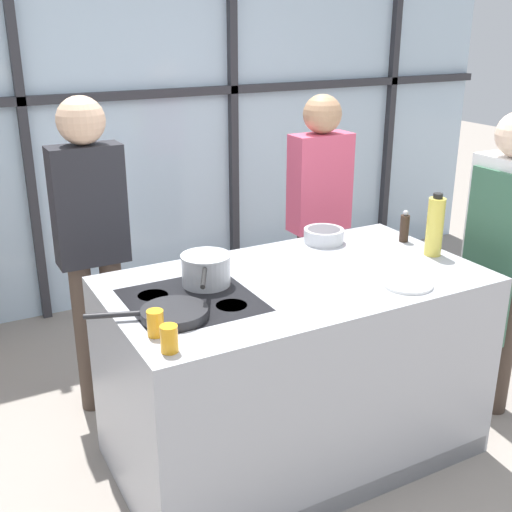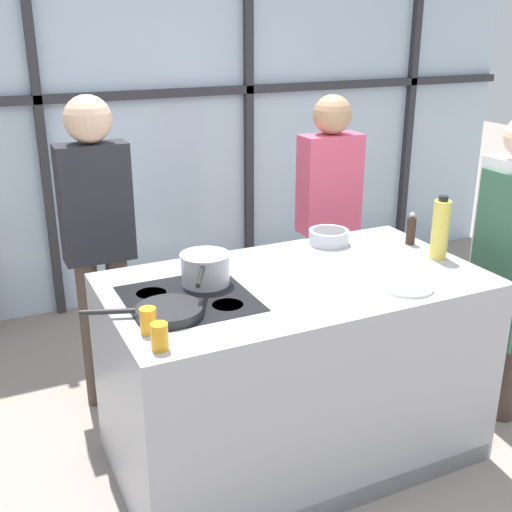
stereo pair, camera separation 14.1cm
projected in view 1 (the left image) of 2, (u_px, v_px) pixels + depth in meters
The scene contains 14 objects.
ground_plane at pixel (292, 450), 3.23m from camera, with size 18.00×18.00×0.00m, color gray.
back_window_wall at pixel (134, 114), 4.58m from camera, with size 6.40×0.10×2.80m.
demo_island at pixel (294, 369), 3.07m from camera, with size 1.71×0.94×0.94m.
chef at pixel (502, 246), 3.32m from camera, with size 0.23×0.39×1.63m.
spectator_far_left at pixel (91, 234), 3.29m from camera, with size 0.36×0.24×1.70m.
spectator_center_left at pixel (319, 208), 3.93m from camera, with size 0.37×0.23×1.63m.
frying_pan at pixel (172, 313), 2.51m from camera, with size 0.46×0.27×0.04m.
saucepan at pixel (206, 269), 2.81m from camera, with size 0.25×0.38×0.14m.
white_plate at pixel (407, 284), 2.82m from camera, with size 0.22×0.22×0.01m, color white.
mixing_bowl at pixel (324, 235), 3.35m from camera, with size 0.21×0.21×0.07m.
oil_bottle at pixel (435, 226), 3.14m from camera, with size 0.08×0.08×0.31m.
pepper_grinder at pixel (405, 227), 3.35m from camera, with size 0.05×0.05×0.17m.
juice_glass_near at pixel (169, 339), 2.24m from camera, with size 0.06×0.06×0.10m, color orange.
juice_glass_far at pixel (155, 323), 2.36m from camera, with size 0.06×0.06×0.10m, color orange.
Camera 1 is at (-1.44, -2.28, 2.04)m, focal length 45.00 mm.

